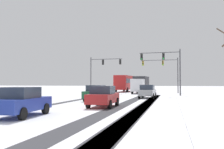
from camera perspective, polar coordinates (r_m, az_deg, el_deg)
wheel_track_left_lane at (r=23.34m, az=-12.06°, el=-6.41°), size 0.80×36.41×0.01m
wheel_track_right_lane at (r=21.49m, az=2.53°, el=-6.84°), size 1.17×36.41×0.01m
wheel_track_center at (r=21.22m, az=7.62°, el=-6.89°), size 1.00×36.41×0.01m
wheel_track_oncoming at (r=21.23m, az=7.36°, el=-6.89°), size 1.04×36.41×0.01m
sidewalk_kerb_right at (r=19.63m, az=20.92°, el=-7.02°), size 4.00×36.41×0.12m
traffic_signal_far_left at (r=45.21m, az=-2.40°, el=1.62°), size 5.91×0.63×6.50m
traffic_signal_far_right at (r=47.65m, az=11.82°, el=1.53°), size 6.79×0.41×6.50m
traffic_signal_near_right at (r=35.77m, az=12.03°, el=2.58°), size 5.65×0.53×6.50m
car_silver_lead at (r=31.10m, az=8.01°, el=-3.80°), size 1.97×4.17×1.62m
car_dark_green_second at (r=26.19m, az=-3.59°, el=-4.17°), size 1.88×4.12×1.62m
car_red_third at (r=19.48m, az=-2.01°, el=-4.95°), size 1.86×4.11×1.62m
car_blue_fourth at (r=14.84m, az=-19.82°, el=-5.80°), size 1.96×4.16×1.62m
bus_oncoming at (r=54.48m, az=3.13°, el=-1.76°), size 3.06×11.11×3.38m
box_truck_delivery at (r=45.31m, az=6.44°, el=-2.18°), size 2.56×7.49×3.02m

